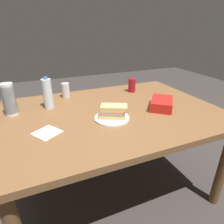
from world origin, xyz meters
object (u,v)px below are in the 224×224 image
object	(u,v)px
soda_can_red	(132,85)
soda_can_silver	(66,90)
plastic_cup_stack	(9,100)
paper_plate	(112,118)
sandwich	(113,112)
chip_bag	(162,103)
water_bottle_tall	(48,94)
dining_table	(112,120)

from	to	relation	value
soda_can_red	soda_can_silver	distance (m)	0.59
plastic_cup_stack	paper_plate	bearing A→B (deg)	-28.45
sandwich	chip_bag	size ratio (longest dim) A/B	0.89
chip_bag	paper_plate	bearing A→B (deg)	133.23
chip_bag	water_bottle_tall	world-z (taller)	water_bottle_tall
chip_bag	water_bottle_tall	distance (m)	0.84
dining_table	chip_bag	world-z (taller)	chip_bag
dining_table	paper_plate	bearing A→B (deg)	-114.19
dining_table	sandwich	world-z (taller)	sandwich
dining_table	soda_can_silver	world-z (taller)	soda_can_silver
dining_table	paper_plate	world-z (taller)	paper_plate
soda_can_silver	soda_can_red	bearing A→B (deg)	-8.52
dining_table	water_bottle_tall	distance (m)	0.51
paper_plate	chip_bag	xyz separation A→B (m)	(0.41, 0.03, 0.03)
paper_plate	soda_can_silver	xyz separation A→B (m)	(-0.20, 0.54, 0.05)
soda_can_red	chip_bag	bearing A→B (deg)	-86.92
soda_can_red	sandwich	bearing A→B (deg)	-130.44
plastic_cup_stack	soda_can_silver	bearing A→B (deg)	27.25
soda_can_red	water_bottle_tall	xyz separation A→B (m)	(-0.75, -0.10, 0.05)
dining_table	soda_can_silver	distance (m)	0.51
sandwich	water_bottle_tall	xyz separation A→B (m)	(-0.36, 0.35, 0.06)
water_bottle_tall	plastic_cup_stack	distance (m)	0.25
dining_table	paper_plate	xyz separation A→B (m)	(-0.06, -0.13, 0.09)
dining_table	soda_can_red	world-z (taller)	soda_can_red
plastic_cup_stack	soda_can_silver	world-z (taller)	plastic_cup_stack
dining_table	sandwich	xyz separation A→B (m)	(-0.05, -0.13, 0.13)
sandwich	soda_can_silver	bearing A→B (deg)	110.59
paper_plate	plastic_cup_stack	bearing A→B (deg)	151.55
sandwich	chip_bag	distance (m)	0.41
paper_plate	chip_bag	bearing A→B (deg)	3.95
sandwich	chip_bag	world-z (taller)	sandwich
plastic_cup_stack	soda_can_silver	distance (m)	0.46
sandwich	soda_can_red	distance (m)	0.59
soda_can_red	soda_can_silver	bearing A→B (deg)	171.48
paper_plate	water_bottle_tall	xyz separation A→B (m)	(-0.36, 0.35, 0.10)
paper_plate	sandwich	size ratio (longest dim) A/B	1.11
soda_can_red	soda_can_silver	world-z (taller)	same
dining_table	chip_bag	size ratio (longest dim) A/B	6.65
paper_plate	water_bottle_tall	bearing A→B (deg)	135.32
paper_plate	soda_can_red	xyz separation A→B (m)	(0.39, 0.45, 0.05)
paper_plate	sandwich	distance (m)	0.05
soda_can_red	chip_bag	xyz separation A→B (m)	(0.02, -0.42, -0.03)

